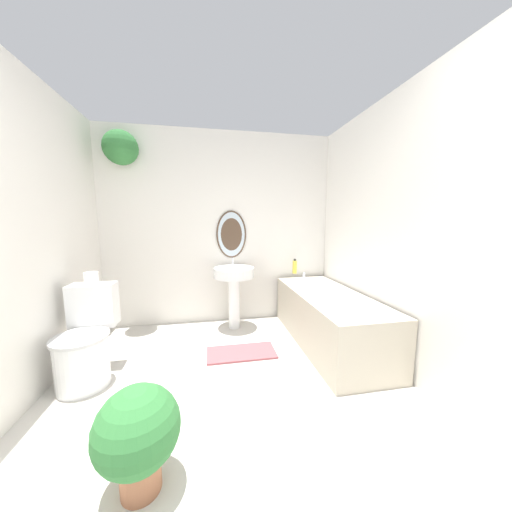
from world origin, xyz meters
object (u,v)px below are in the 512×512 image
(pedestal_sink, at_px, (234,281))
(shampoo_bottle, at_px, (295,267))
(toilet, at_px, (86,344))
(potted_plant, at_px, (138,433))
(bathtub, at_px, (328,317))
(toilet_paper_roll, at_px, (91,278))

(pedestal_sink, xyz_separation_m, shampoo_bottle, (0.80, 0.12, 0.13))
(pedestal_sink, distance_m, shampoo_bottle, 0.82)
(toilet, relative_size, potted_plant, 1.45)
(bathtub, xyz_separation_m, potted_plant, (-1.58, -1.26, 0.02))
(potted_plant, bearing_deg, bathtub, 38.45)
(toilet, relative_size, bathtub, 0.47)
(potted_plant, relative_size, toilet_paper_roll, 4.77)
(pedestal_sink, xyz_separation_m, potted_plant, (-0.64, -1.84, -0.27))
(pedestal_sink, xyz_separation_m, bathtub, (0.94, -0.59, -0.29))
(potted_plant, bearing_deg, toilet_paper_roll, 118.09)
(toilet, bearing_deg, potted_plant, -57.50)
(toilet, relative_size, shampoo_bottle, 4.02)
(toilet, distance_m, shampoo_bottle, 2.33)
(toilet, xyz_separation_m, bathtub, (2.23, 0.24, -0.03))
(pedestal_sink, height_order, toilet_paper_roll, toilet_paper_roll)
(bathtub, relative_size, toilet_paper_roll, 14.84)
(bathtub, xyz_separation_m, shampoo_bottle, (-0.13, 0.70, 0.43))
(pedestal_sink, bearing_deg, toilet_paper_roll, -153.75)
(pedestal_sink, bearing_deg, bathtub, -32.07)
(bathtub, xyz_separation_m, toilet_paper_roll, (-2.23, -0.05, 0.53))
(potted_plant, bearing_deg, shampoo_bottle, 53.52)
(shampoo_bottle, distance_m, toilet_paper_roll, 2.23)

